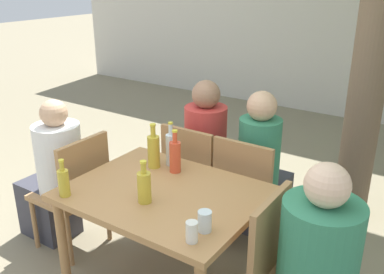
% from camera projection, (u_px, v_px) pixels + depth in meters
% --- Properties ---
extents(cafe_building_wall, '(10.00, 0.08, 2.80)m').
position_uv_depth(cafe_building_wall, '(361.00, 16.00, 5.63)').
color(cafe_building_wall, beige).
rests_on(cafe_building_wall, ground_plane).
extents(dining_table_front, '(1.14, 0.89, 0.72)m').
position_uv_depth(dining_table_front, '(164.00, 204.00, 2.60)').
color(dining_table_front, '#B27F4C').
rests_on(dining_table_front, ground_plane).
extents(patio_chair_0, '(0.44, 0.44, 0.90)m').
position_uv_depth(patio_chair_0, '(76.00, 188.00, 3.07)').
color(patio_chair_0, '#A87A4C').
rests_on(patio_chair_0, ground_plane).
extents(patio_chair_1, '(0.44, 0.44, 0.90)m').
position_uv_depth(patio_chair_1, '(287.00, 269.00, 2.23)').
color(patio_chair_1, '#A87A4C').
rests_on(patio_chair_1, ground_plane).
extents(patio_chair_2, '(0.44, 0.44, 0.90)m').
position_uv_depth(patio_chair_2, '(195.00, 173.00, 3.29)').
color(patio_chair_2, '#A87A4C').
rests_on(patio_chair_2, ground_plane).
extents(patio_chair_3, '(0.44, 0.44, 0.90)m').
position_uv_depth(patio_chair_3, '(248.00, 189.00, 3.05)').
color(patio_chair_3, '#A87A4C').
rests_on(patio_chair_3, ground_plane).
extents(person_seated_0, '(0.57, 0.33, 1.14)m').
position_uv_depth(person_seated_0, '(54.00, 179.00, 3.19)').
color(person_seated_0, '#383842').
rests_on(person_seated_0, ground_plane).
extents(person_seated_2, '(0.33, 0.56, 1.20)m').
position_uv_depth(person_seated_2, '(211.00, 159.00, 3.46)').
color(person_seated_2, '#383842').
rests_on(person_seated_2, ground_plane).
extents(person_seated_3, '(0.30, 0.55, 1.19)m').
position_uv_depth(person_seated_3, '(263.00, 174.00, 3.23)').
color(person_seated_3, '#383842').
rests_on(person_seated_3, ground_plane).
extents(water_bottle_0, '(0.07, 0.07, 0.31)m').
position_uv_depth(water_bottle_0, '(171.00, 149.00, 2.87)').
color(water_bottle_0, silver).
rests_on(water_bottle_0, dining_table_front).
extents(oil_cruet_1, '(0.08, 0.08, 0.26)m').
position_uv_depth(oil_cruet_1, '(144.00, 186.00, 2.41)').
color(oil_cruet_1, gold).
rests_on(oil_cruet_1, dining_table_front).
extents(oil_cruet_2, '(0.07, 0.07, 0.23)m').
position_uv_depth(oil_cruet_2, '(64.00, 182.00, 2.48)').
color(oil_cruet_2, gold).
rests_on(oil_cruet_2, dining_table_front).
extents(oil_cruet_3, '(0.08, 0.08, 0.31)m').
position_uv_depth(oil_cruet_3, '(154.00, 151.00, 2.84)').
color(oil_cruet_3, gold).
rests_on(oil_cruet_3, dining_table_front).
extents(soda_bottle_4, '(0.07, 0.07, 0.29)m').
position_uv_depth(soda_bottle_4, '(175.00, 156.00, 2.77)').
color(soda_bottle_4, '#DB4C2D').
rests_on(soda_bottle_4, dining_table_front).
extents(drinking_glass_0, '(0.06, 0.06, 0.11)m').
position_uv_depth(drinking_glass_0, '(192.00, 232.00, 2.07)').
color(drinking_glass_0, silver).
rests_on(drinking_glass_0, dining_table_front).
extents(drinking_glass_1, '(0.07, 0.07, 0.11)m').
position_uv_depth(drinking_glass_1, '(205.00, 221.00, 2.15)').
color(drinking_glass_1, silver).
rests_on(drinking_glass_1, dining_table_front).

